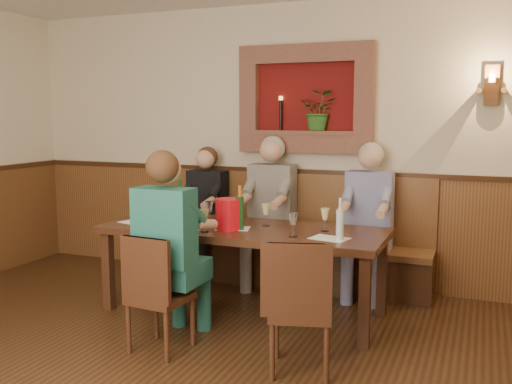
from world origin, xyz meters
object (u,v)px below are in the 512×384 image
(chair_near_right, at_px, (300,334))
(water_bottle, at_px, (340,224))
(person_bench_left, at_px, (204,224))
(person_chair_front, at_px, (172,263))
(person_bench_right, at_px, (367,234))
(chair_near_left, at_px, (159,317))
(person_bench_mid, at_px, (269,224))
(bench, at_px, (280,251))
(spittoon_bucket, at_px, (229,214))
(wine_bottle_green_a, at_px, (240,212))
(wine_bottle_green_b, at_px, (180,203))
(dining_table, at_px, (243,236))

(chair_near_right, distance_m, water_bottle, 0.94)
(person_bench_left, relative_size, person_chair_front, 0.94)
(person_chair_front, bearing_deg, person_bench_right, 54.89)
(chair_near_left, distance_m, person_bench_mid, 1.85)
(bench, xyz_separation_m, spittoon_bucket, (-0.07, -1.06, 0.55))
(chair_near_left, relative_size, spittoon_bucket, 3.39)
(chair_near_right, bearing_deg, wine_bottle_green_a, 119.01)
(chair_near_right, relative_size, wine_bottle_green_a, 2.46)
(wine_bottle_green_b, bearing_deg, person_chair_front, -64.26)
(wine_bottle_green_a, xyz_separation_m, water_bottle, (0.86, -0.09, -0.02))
(dining_table, distance_m, wine_bottle_green_b, 0.72)
(chair_near_right, distance_m, person_bench_mid, 2.00)
(chair_near_left, relative_size, person_bench_left, 0.63)
(person_bench_mid, distance_m, person_bench_right, 0.97)
(chair_near_left, distance_m, person_bench_right, 2.16)
(spittoon_bucket, bearing_deg, person_chair_front, -104.22)
(chair_near_left, height_order, person_chair_front, person_chair_front)
(dining_table, bearing_deg, person_bench_left, 133.73)
(chair_near_right, distance_m, wine_bottle_green_b, 1.92)
(person_bench_right, height_order, wine_bottle_green_a, person_bench_right)
(chair_near_left, xyz_separation_m, wine_bottle_green_b, (-0.43, 1.09, 0.65))
(person_bench_right, relative_size, water_bottle, 4.39)
(bench, bearing_deg, person_bench_right, -6.79)
(person_bench_left, bearing_deg, spittoon_bucket, -52.81)
(bench, xyz_separation_m, water_bottle, (0.89, -1.15, 0.55))
(person_bench_left, distance_m, wine_bottle_green_a, 1.31)
(spittoon_bucket, bearing_deg, wine_bottle_green_a, 2.63)
(person_chair_front, height_order, wine_bottle_green_a, person_chair_front)
(person_bench_left, distance_m, person_chair_front, 1.71)
(person_chair_front, bearing_deg, dining_table, 72.77)
(chair_near_right, xyz_separation_m, wine_bottle_green_b, (-1.48, 1.04, 0.63))
(person_bench_left, distance_m, person_bench_mid, 0.73)
(dining_table, distance_m, wine_bottle_green_a, 0.25)
(water_bottle, bearing_deg, person_bench_right, 89.69)
(wine_bottle_green_a, bearing_deg, person_bench_left, 130.87)
(chair_near_left, height_order, wine_bottle_green_a, wine_bottle_green_a)
(person_bench_right, bearing_deg, person_bench_mid, -179.92)
(person_bench_right, relative_size, spittoon_bucket, 5.65)
(person_bench_left, bearing_deg, dining_table, -46.27)
(person_bench_mid, bearing_deg, wine_bottle_green_a, -83.79)
(chair_near_right, height_order, person_chair_front, person_chair_front)
(chair_near_right, height_order, wine_bottle_green_a, wine_bottle_green_a)
(bench, distance_m, person_chair_front, 1.76)
(wine_bottle_green_a, bearing_deg, person_bench_mid, 96.21)
(chair_near_left, height_order, wine_bottle_green_b, wine_bottle_green_b)
(wine_bottle_green_a, bearing_deg, chair_near_left, -107.38)
(dining_table, height_order, chair_near_right, chair_near_right)
(bench, relative_size, chair_near_left, 3.47)
(person_bench_right, xyz_separation_m, wine_bottle_green_b, (-1.57, -0.71, 0.30))
(person_bench_mid, bearing_deg, person_bench_left, 179.69)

